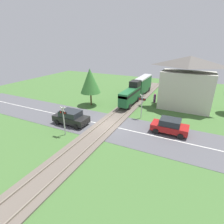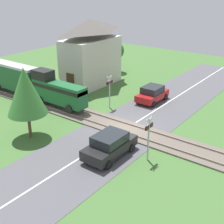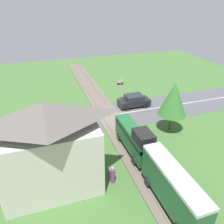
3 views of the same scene
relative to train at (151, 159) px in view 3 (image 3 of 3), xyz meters
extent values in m
plane|color=#426B33|center=(0.00, -11.02, -1.86)|extent=(60.00, 60.00, 0.00)
cube|color=#515156|center=(0.00, -11.02, -1.85)|extent=(48.00, 6.40, 0.02)
cube|color=silver|center=(0.00, -11.02, -1.84)|extent=(48.00, 0.12, 0.00)
cube|color=#665B51|center=(0.00, -11.02, -1.80)|extent=(2.80, 48.00, 0.12)
cube|color=slate|center=(-0.72, -11.02, -1.68)|extent=(0.10, 48.00, 0.12)
cube|color=slate|center=(0.72, -11.02, -1.68)|extent=(0.10, 48.00, 0.12)
cube|color=#1E6033|center=(0.00, -3.53, -0.29)|extent=(1.35, 5.92, 1.90)
cube|color=black|center=(0.00, -3.53, 0.23)|extent=(1.37, 5.92, 0.36)
cube|color=black|center=(0.00, -1.51, 1.11)|extent=(1.35, 1.90, 0.90)
cylinder|color=black|center=(-0.72, -5.42, -1.24)|extent=(0.14, 0.76, 0.76)
cylinder|color=black|center=(0.72, -5.42, -1.24)|extent=(0.14, 0.76, 0.76)
cylinder|color=black|center=(-0.72, -1.63, -1.24)|extent=(0.14, 0.76, 0.76)
cylinder|color=black|center=(0.72, -1.63, -1.24)|extent=(0.14, 0.76, 0.76)
cube|color=#235B33|center=(0.00, 2.99, -0.04)|extent=(1.35, 6.31, 2.40)
cube|color=#BCBCC1|center=(0.00, 2.99, 1.28)|extent=(1.41, 6.31, 0.24)
cylinder|color=black|center=(-0.72, 0.97, -1.24)|extent=(0.14, 0.76, 0.76)
cylinder|color=black|center=(0.72, 0.97, -1.24)|extent=(0.14, 0.76, 0.76)
cylinder|color=black|center=(-0.72, 5.01, -1.24)|extent=(0.14, 0.76, 0.76)
cube|color=black|center=(-4.00, -12.46, -1.20)|extent=(4.18, 1.87, 0.72)
cube|color=#23282D|center=(-4.00, -12.46, -0.52)|extent=(2.30, 1.72, 0.64)
cylinder|color=black|center=(-2.64, -11.52, -1.56)|extent=(0.60, 0.18, 0.60)
cylinder|color=black|center=(-2.64, -13.40, -1.56)|extent=(0.60, 0.18, 0.60)
cylinder|color=black|center=(-5.36, -11.52, -1.56)|extent=(0.60, 0.18, 0.60)
cylinder|color=black|center=(-5.36, -13.40, -1.56)|extent=(0.60, 0.18, 0.60)
cube|color=#A81919|center=(6.78, -9.58, -1.24)|extent=(3.78, 1.80, 0.64)
cube|color=#23282D|center=(6.78, -9.58, -0.60)|extent=(2.08, 1.65, 0.64)
cylinder|color=black|center=(5.55, -10.48, -1.56)|extent=(0.60, 0.18, 0.60)
cylinder|color=black|center=(5.55, -8.68, -1.56)|extent=(0.60, 0.18, 0.60)
cylinder|color=black|center=(8.01, -10.48, -1.56)|extent=(0.60, 0.18, 0.60)
cylinder|color=black|center=(8.01, -8.68, -1.56)|extent=(0.60, 0.18, 0.60)
cylinder|color=#B7B7B7|center=(-2.91, -14.83, -0.32)|extent=(0.12, 0.12, 3.07)
cube|color=black|center=(-2.91, -14.83, 0.66)|extent=(0.90, 0.08, 0.28)
sphere|color=red|center=(-3.18, -14.83, 0.66)|extent=(0.18, 0.18, 0.18)
sphere|color=red|center=(-2.64, -14.83, 0.66)|extent=(0.18, 0.18, 0.18)
cube|color=silver|center=(-2.91, -14.83, 0.96)|extent=(0.72, 0.04, 0.72)
cube|color=silver|center=(-2.91, -14.83, 0.96)|extent=(0.72, 0.04, 0.72)
cylinder|color=#B7B7B7|center=(2.91, -7.21, -0.32)|extent=(0.12, 0.12, 3.07)
cube|color=black|center=(2.91, -7.21, 0.66)|extent=(0.90, 0.08, 0.28)
sphere|color=red|center=(3.18, -7.21, 0.66)|extent=(0.18, 0.18, 0.18)
sphere|color=red|center=(2.64, -7.21, 0.66)|extent=(0.18, 0.18, 0.18)
cube|color=silver|center=(2.91, -7.21, 0.96)|extent=(0.72, 0.04, 0.72)
cube|color=silver|center=(2.91, -7.21, 0.96)|extent=(0.72, 0.04, 0.72)
cube|color=beige|center=(7.35, -1.22, 0.78)|extent=(6.86, 3.55, 5.28)
pyramid|color=#5B5651|center=(7.35, -1.22, 4.80)|extent=(7.41, 3.84, 1.38)
cube|color=#472D1E|center=(3.90, -1.22, -0.81)|extent=(0.06, 1.10, 2.10)
cylinder|color=#7F3D84|center=(3.00, -0.45, -1.21)|extent=(0.38, 0.38, 1.30)
sphere|color=tan|center=(3.00, -0.45, -0.44)|extent=(0.24, 0.24, 0.24)
cylinder|color=brown|center=(-5.44, -5.83, -0.88)|extent=(0.24, 0.24, 1.97)
cone|color=#387A33|center=(-5.44, -5.83, 1.89)|extent=(2.97, 2.97, 3.57)
camera|label=1|loc=(8.58, -27.12, 7.32)|focal=28.00mm
camera|label=2|loc=(-18.89, -23.76, 9.49)|focal=50.00mm
camera|label=3|loc=(7.08, 11.68, 11.19)|focal=35.00mm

